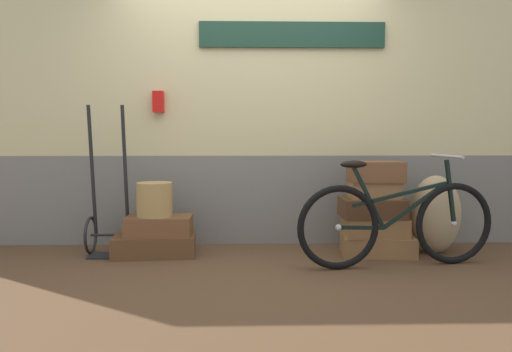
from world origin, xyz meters
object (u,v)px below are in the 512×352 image
object	(u,v)px
suitcase_4	(372,208)
wicker_basket	(155,199)
suitcase_0	(155,245)
suitcase_1	(159,225)
suitcase_6	(376,172)
suitcase_3	(374,226)
suitcase_5	(374,190)
burlap_sack	(435,214)
luggage_trolley	(110,222)
suitcase_2	(377,245)
bicycle	(397,223)

from	to	relation	value
suitcase_4	wicker_basket	size ratio (longest dim) A/B	1.74
suitcase_0	suitcase_1	bearing A→B (deg)	-12.91
suitcase_0	suitcase_6	bearing A→B (deg)	-4.89
suitcase_3	wicker_basket	size ratio (longest dim) A/B	1.73
suitcase_4	suitcase_0	bearing A→B (deg)	178.75
suitcase_4	suitcase_5	world-z (taller)	suitcase_5
wicker_basket	suitcase_3	bearing A→B (deg)	-0.35
burlap_sack	luggage_trolley	bearing A→B (deg)	179.40
suitcase_6	luggage_trolley	xyz separation A→B (m)	(-2.36, 0.07, -0.45)
suitcase_5	suitcase_6	world-z (taller)	suitcase_6
wicker_basket	suitcase_5	bearing A→B (deg)	0.19
suitcase_2	suitcase_4	xyz separation A→B (m)	(-0.06, -0.01, 0.33)
suitcase_3	suitcase_4	bearing A→B (deg)	179.88
wicker_basket	luggage_trolley	bearing A→B (deg)	170.80
wicker_basket	burlap_sack	bearing A→B (deg)	0.83
suitcase_0	suitcase_3	distance (m)	1.96
suitcase_1	wicker_basket	distance (m)	0.24
suitcase_6	bicycle	bearing A→B (deg)	-79.52
luggage_trolley	suitcase_0	bearing A→B (deg)	-7.15
suitcase_5	suitcase_2	bearing A→B (deg)	-16.90
suitcase_4	wicker_basket	bearing A→B (deg)	179.23
suitcase_1	suitcase_4	distance (m)	1.89
suitcase_1	suitcase_2	xyz separation A→B (m)	(1.94, -0.01, -0.18)
suitcase_3	burlap_sack	distance (m)	0.57
wicker_basket	bicycle	size ratio (longest dim) A/B	0.19
suitcase_2	suitcase_0	bearing A→B (deg)	-174.86
suitcase_4	suitcase_3	bearing A→B (deg)	-0.77
suitcase_5	burlap_sack	distance (m)	0.61
suitcase_4	burlap_sack	bearing A→B (deg)	4.28
suitcase_4	bicycle	world-z (taller)	bicycle
wicker_basket	luggage_trolley	distance (m)	0.47
suitcase_2	suitcase_3	bearing A→B (deg)	-161.25
suitcase_1	burlap_sack	size ratio (longest dim) A/B	0.81
suitcase_2	burlap_sack	world-z (taller)	burlap_sack
suitcase_3	suitcase_5	distance (m)	0.33
suitcase_5	wicker_basket	xyz separation A→B (m)	(-1.94, -0.01, -0.08)
suitcase_3	suitcase_2	bearing A→B (deg)	13.23
burlap_sack	bicycle	world-z (taller)	bicycle
suitcase_1	suitcase_5	xyz separation A→B (m)	(1.91, -0.00, 0.31)
luggage_trolley	burlap_sack	xyz separation A→B (m)	(2.92, -0.03, 0.06)
suitcase_2	wicker_basket	bearing A→B (deg)	-174.39
suitcase_2	suitcase_5	distance (m)	0.49
suitcase_1	suitcase_5	size ratio (longest dim) A/B	1.32
luggage_trolley	bicycle	size ratio (longest dim) A/B	0.80
wicker_basket	burlap_sack	world-z (taller)	burlap_sack
suitcase_5	wicker_basket	bearing A→B (deg)	-178.32
suitcase_3	luggage_trolley	xyz separation A→B (m)	(-2.36, 0.08, 0.04)
wicker_basket	suitcase_4	bearing A→B (deg)	-0.35
suitcase_1	suitcase_3	xyz separation A→B (m)	(1.91, -0.02, -0.01)
suitcase_3	suitcase_5	world-z (taller)	suitcase_5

